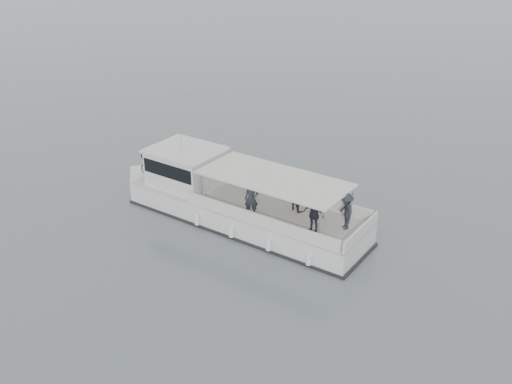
# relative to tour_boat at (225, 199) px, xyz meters

# --- Properties ---
(ground) EXTENTS (1400.00, 1400.00, 0.00)m
(ground) POSITION_rel_tour_boat_xyz_m (4.34, 1.80, -0.89)
(ground) COLOR #505A5E
(ground) RESTS_ON ground
(tour_boat) EXTENTS (12.55, 7.50, 5.45)m
(tour_boat) POSITION_rel_tour_boat_xyz_m (0.00, 0.00, 0.00)
(tour_boat) COLOR silver
(tour_boat) RESTS_ON ground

